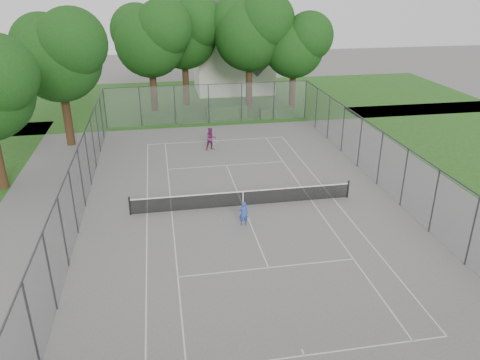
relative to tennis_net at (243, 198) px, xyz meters
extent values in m
plane|color=#605E5C|center=(0.00, 0.00, -0.51)|extent=(120.00, 120.00, 0.00)
cube|color=#214D16|center=(0.00, 26.00, -0.51)|extent=(60.00, 20.00, 0.00)
cube|color=silver|center=(0.00, -11.88, -0.50)|extent=(10.97, 0.06, 0.01)
cube|color=silver|center=(0.00, 11.88, -0.50)|extent=(10.97, 0.06, 0.01)
cube|color=silver|center=(-5.49, 0.00, -0.50)|extent=(0.06, 23.77, 0.01)
cube|color=silver|center=(5.49, 0.00, -0.50)|extent=(0.06, 23.77, 0.01)
cube|color=silver|center=(-4.12, 0.00, -0.50)|extent=(0.06, 23.77, 0.01)
cube|color=silver|center=(4.12, 0.00, -0.50)|extent=(0.06, 23.77, 0.01)
cube|color=silver|center=(0.00, -6.40, -0.50)|extent=(8.23, 0.06, 0.01)
cube|color=silver|center=(0.00, 6.40, -0.50)|extent=(8.23, 0.06, 0.01)
cube|color=silver|center=(0.00, 0.00, -0.50)|extent=(0.06, 12.80, 0.01)
cube|color=silver|center=(0.00, -11.73, -0.50)|extent=(0.06, 0.30, 0.01)
cube|color=silver|center=(0.00, 11.73, -0.50)|extent=(0.06, 0.30, 0.01)
cylinder|color=black|center=(-6.39, 0.00, 0.04)|extent=(0.10, 0.10, 1.10)
cylinder|color=black|center=(6.39, 0.00, 0.04)|extent=(0.10, 0.10, 1.10)
cube|color=black|center=(0.00, 0.00, -0.06)|extent=(12.67, 0.01, 0.86)
cube|color=white|center=(0.00, 0.00, 0.40)|extent=(12.77, 0.03, 0.06)
cube|color=white|center=(0.00, 0.00, -0.07)|extent=(0.05, 0.02, 0.88)
cylinder|color=#38383D|center=(-9.00, 17.00, 1.24)|extent=(0.08, 0.08, 3.50)
cylinder|color=#38383D|center=(9.00, 17.00, 1.24)|extent=(0.08, 0.08, 3.50)
cube|color=slate|center=(0.00, 17.00, 1.24)|extent=(18.00, 0.02, 3.50)
cube|color=slate|center=(-9.00, 0.00, 1.24)|extent=(0.02, 34.00, 3.50)
cube|color=slate|center=(9.00, 0.00, 1.24)|extent=(0.02, 34.00, 3.50)
cube|color=#38383D|center=(0.00, 17.00, 2.99)|extent=(18.00, 0.05, 0.05)
cube|color=#38383D|center=(-9.00, 0.00, 2.99)|extent=(0.05, 34.00, 0.05)
cube|color=#38383D|center=(9.00, 0.00, 2.99)|extent=(0.05, 34.00, 0.05)
cylinder|color=#332012|center=(-4.78, 20.85, 1.74)|extent=(0.64, 0.64, 4.51)
sphere|color=#10360E|center=(-4.78, 20.85, 6.24)|extent=(6.41, 6.41, 6.41)
sphere|color=#10360E|center=(-3.50, 19.89, 7.52)|extent=(5.13, 5.13, 5.13)
sphere|color=#10360E|center=(-5.91, 21.65, 7.20)|extent=(4.81, 4.81, 4.81)
cylinder|color=#332012|center=(-1.51, 24.19, 1.78)|extent=(0.64, 0.64, 4.58)
sphere|color=#10360E|center=(-1.51, 24.19, 6.35)|extent=(6.52, 6.52, 6.52)
sphere|color=#10360E|center=(-0.21, 23.22, 7.65)|extent=(5.21, 5.21, 5.21)
sphere|color=#10360E|center=(-2.65, 25.01, 7.33)|extent=(4.89, 4.89, 4.89)
cylinder|color=#332012|center=(4.54, 21.41, 1.86)|extent=(0.65, 0.65, 4.73)
sphere|color=#10360E|center=(4.54, 21.41, 6.58)|extent=(6.73, 6.73, 6.73)
sphere|color=#10360E|center=(5.88, 20.40, 7.93)|extent=(5.39, 5.39, 5.39)
sphere|color=#10360E|center=(3.36, 22.26, 7.59)|extent=(5.05, 5.05, 5.05)
cylinder|color=#332012|center=(8.66, 20.28, 1.49)|extent=(0.62, 0.62, 4.00)
sphere|color=#10360E|center=(8.66, 20.28, 5.48)|extent=(5.68, 5.68, 5.68)
sphere|color=#10360E|center=(9.80, 19.43, 6.61)|extent=(4.55, 4.55, 4.55)
sphere|color=#10360E|center=(7.67, 20.99, 6.33)|extent=(4.26, 4.26, 4.26)
cylinder|color=#332012|center=(-11.44, 13.01, 1.70)|extent=(0.64, 0.64, 4.42)
sphere|color=#10360E|center=(-11.44, 13.01, 6.11)|extent=(6.29, 6.29, 6.29)
sphere|color=#10360E|center=(-10.18, 12.06, 7.37)|extent=(5.03, 5.03, 5.03)
sphere|color=#10360E|center=(-12.54, 13.79, 7.05)|extent=(4.72, 4.72, 4.72)
cube|color=#1E4917|center=(-4.21, 18.21, -0.07)|extent=(3.52, 1.06, 0.88)
cube|color=#1E4917|center=(1.78, 18.25, 0.09)|extent=(3.80, 1.09, 1.19)
cube|color=#1E4917|center=(6.43, 17.71, -0.05)|extent=(3.10, 1.14, 0.93)
cube|color=silver|center=(4.29, 29.49, 2.67)|extent=(8.48, 6.36, 6.36)
cube|color=#444448|center=(4.29, 29.49, 5.85)|extent=(8.39, 6.57, 8.39)
imported|color=#2D49AB|center=(-0.38, -2.22, 0.17)|extent=(0.50, 0.33, 1.36)
imported|color=#722659|center=(-0.68, 9.83, 0.37)|extent=(0.95, 0.80, 1.75)
camera|label=1|loc=(-4.42, -23.85, 11.70)|focal=35.00mm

